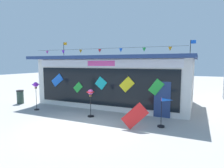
% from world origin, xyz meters
% --- Properties ---
extents(ground_plane, '(80.00, 80.00, 0.00)m').
position_xyz_m(ground_plane, '(0.00, 0.00, 0.00)').
color(ground_plane, '#ADAAA5').
extents(kite_shop_building, '(10.89, 6.26, 4.74)m').
position_xyz_m(kite_shop_building, '(-0.46, 5.98, 1.75)').
color(kite_shop_building, silver).
rests_on(kite_shop_building, ground_plane).
extents(wind_spinner_far_left, '(0.31, 0.31, 1.80)m').
position_xyz_m(wind_spinner_far_left, '(-4.32, 1.70, 1.41)').
color(wind_spinner_far_left, black).
rests_on(wind_spinner_far_left, ground_plane).
extents(wind_spinner_left, '(0.36, 0.36, 1.55)m').
position_xyz_m(wind_spinner_left, '(-0.35, 1.79, 1.12)').
color(wind_spinner_left, black).
rests_on(wind_spinner_left, ground_plane).
extents(wind_spinner_center_left, '(0.70, 0.34, 1.40)m').
position_xyz_m(wind_spinner_center_left, '(3.72, 1.66, 0.90)').
color(wind_spinner_center_left, black).
rests_on(wind_spinner_center_left, ground_plane).
extents(trash_bin, '(0.52, 0.52, 1.00)m').
position_xyz_m(trash_bin, '(-6.91, 2.65, 0.51)').
color(trash_bin, '#2D4238').
rests_on(trash_bin, ground_plane).
extents(display_kite_on_ground, '(1.24, 0.33, 1.24)m').
position_xyz_m(display_kite_on_ground, '(2.52, 0.85, 0.62)').
color(display_kite_on_ground, red).
rests_on(display_kite_on_ground, ground_plane).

